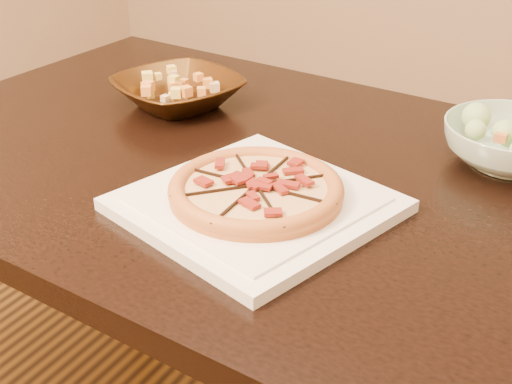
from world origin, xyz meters
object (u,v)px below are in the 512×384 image
Objects in this scene: plate at (256,204)px; pizza at (256,190)px; salad_bowl at (512,144)px; bronze_bowl at (178,92)px; dining_table at (253,218)px.

pizza reaches higher than plate.
pizza is at bearing -129.26° from salad_bowl.
bronze_bowl reaches higher than pizza.
plate is at bearing -129.25° from salad_bowl.
plate is 1.83× the size of salad_bowl.
bronze_bowl reaches higher than dining_table.
salad_bowl is at bearing 5.65° from bronze_bowl.
salad_bowl reaches higher than plate.
bronze_bowl is (-0.24, 0.13, 0.14)m from dining_table.
dining_table is 3.40× the size of plate.
bronze_bowl is 0.60m from salad_bowl.
plate reaches higher than dining_table.
salad_bowl reaches higher than dining_table.
salad_bowl reaches higher than pizza.
bronze_bowl is (-0.33, 0.27, 0.02)m from plate.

